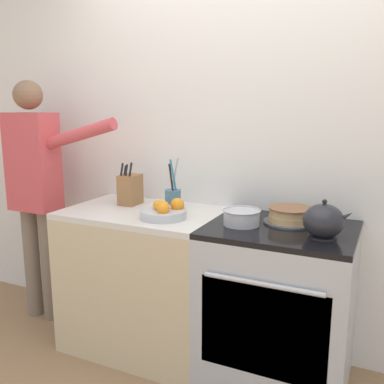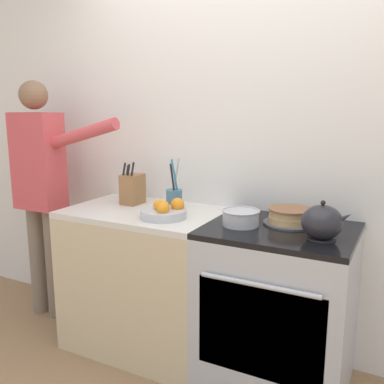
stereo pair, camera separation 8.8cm
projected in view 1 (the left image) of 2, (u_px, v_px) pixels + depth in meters
wall_back at (259, 143)px, 2.57m from camera, size 8.00×0.04×2.60m
counter_cabinet at (144, 279)px, 2.70m from camera, size 0.94×0.63×0.90m
stove_range at (278, 306)px, 2.34m from camera, size 0.77×0.66×0.90m
layer_cake at (290, 216)px, 2.32m from camera, size 0.28×0.28×0.09m
tea_kettle at (324, 221)px, 2.06m from camera, size 0.24×0.20×0.19m
mixing_bowl at (242, 217)px, 2.28m from camera, size 0.20×0.20×0.09m
knife_block at (130, 189)px, 2.75m from camera, size 0.11×0.15×0.28m
utensil_crock at (173, 198)px, 2.62m from camera, size 0.10×0.10×0.32m
fruit_bowl at (164, 211)px, 2.42m from camera, size 0.26×0.26×0.11m
person_baker at (35, 181)px, 2.95m from camera, size 0.94×0.20×1.69m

